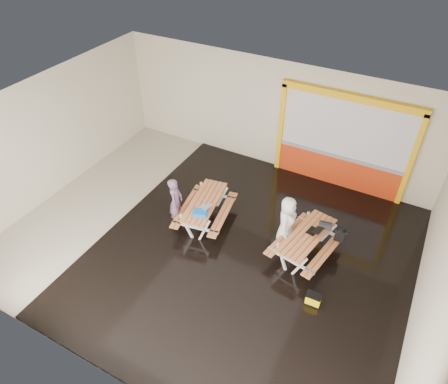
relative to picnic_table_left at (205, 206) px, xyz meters
The scene contains 14 objects.
room 1.38m from the picnic_table_left, 55.21° to the right, with size 10.02×8.02×3.52m.
deck 1.85m from the picnic_table_left, 19.62° to the right, with size 7.50×7.98×0.05m, color black.
kiosk 4.33m from the picnic_table_left, 51.98° to the left, with size 3.88×0.16×3.00m.
picnic_table_left is the anchor object (origin of this frame).
picnic_table_right 2.80m from the picnic_table_left, ahead, with size 1.58×2.06×0.74m.
person_left 0.78m from the picnic_table_left, 147.41° to the right, with size 0.52×0.34×1.42m, color #6B4C67.
person_right 2.23m from the picnic_table_left, ahead, with size 0.70×0.45×1.43m, color white.
laptop_left 0.37m from the picnic_table_left, 61.73° to the right, with size 0.37×0.34×0.14m.
laptop_right 2.93m from the picnic_table_left, ahead, with size 0.39×0.36×0.14m.
blue_pouch 0.57m from the picnic_table_left, 72.46° to the right, with size 0.35×0.25×0.10m, color blue.
toolbox 3.15m from the picnic_table_left, ahead, with size 0.35×0.21×0.19m.
backpack 3.53m from the picnic_table_left, ahead, with size 0.24×0.16×0.40m.
dark_case 2.15m from the picnic_table_left, ahead, with size 0.33×0.25×0.12m, color black.
fluke_bag 3.68m from the picnic_table_left, 19.01° to the right, with size 0.35×0.23×0.29m.
Camera 1 is at (3.91, -6.35, 7.66)m, focal length 32.59 mm.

